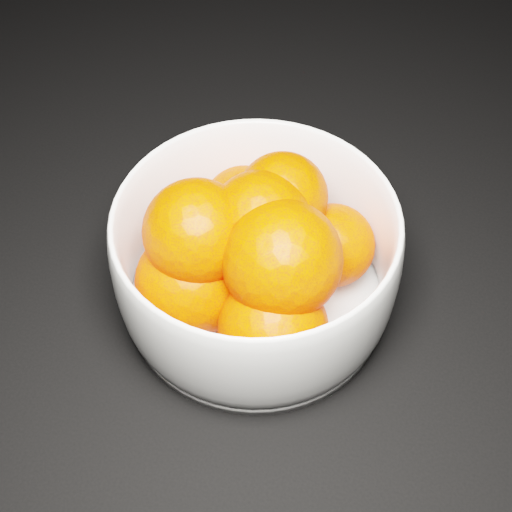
# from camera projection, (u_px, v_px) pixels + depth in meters

# --- Properties ---
(bowl) EXTENTS (0.21, 0.21, 0.10)m
(bowl) POSITION_uv_depth(u_px,v_px,m) (256.00, 260.00, 0.52)
(bowl) COLOR white
(bowl) RESTS_ON ground
(orange_pile) EXTENTS (0.16, 0.17, 0.12)m
(orange_pile) POSITION_uv_depth(u_px,v_px,m) (252.00, 253.00, 0.50)
(orange_pile) COLOR #E93800
(orange_pile) RESTS_ON bowl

